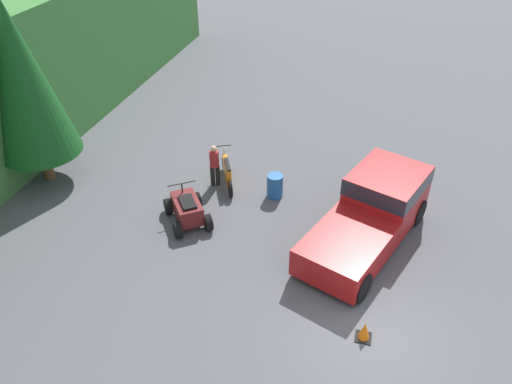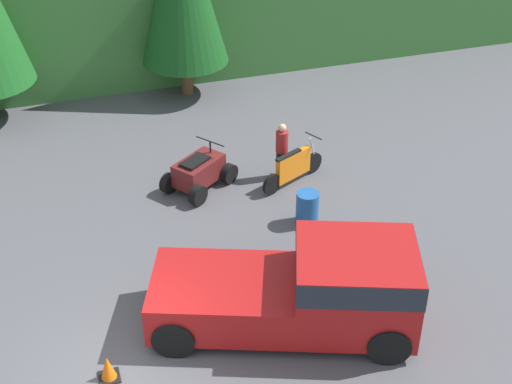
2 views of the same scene
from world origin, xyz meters
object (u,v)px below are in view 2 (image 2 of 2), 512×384
at_px(quad_atv, 199,172).
at_px(dirt_bike, 293,167).
at_px(pickup_truck_red, 310,287).
at_px(steel_barrel, 307,208).
at_px(rider_person, 282,149).
at_px(traffic_cone, 108,368).

bearing_deg(quad_atv, dirt_bike, -49.28).
distance_m(pickup_truck_red, steel_barrel, 3.81).
relative_size(rider_person, traffic_cone, 3.02).
relative_size(pickup_truck_red, dirt_bike, 2.78).
bearing_deg(pickup_truck_red, rider_person, 96.30).
xyz_separation_m(quad_atv, traffic_cone, (-3.37, -6.19, -0.22)).
bearing_deg(traffic_cone, quad_atv, 61.44).
xyz_separation_m(dirt_bike, traffic_cone, (-5.90, -5.61, -0.24)).
bearing_deg(quad_atv, rider_person, -40.70).
bearing_deg(dirt_bike, quad_atv, 141.22).
xyz_separation_m(quad_atv, steel_barrel, (2.20, -2.48, -0.03)).
xyz_separation_m(dirt_bike, quad_atv, (-2.53, 0.58, -0.02)).
bearing_deg(dirt_bike, traffic_cone, -162.37).
xyz_separation_m(pickup_truck_red, rider_person, (1.48, 5.82, -0.13)).
xyz_separation_m(pickup_truck_red, dirt_bike, (1.68, 5.42, -0.54)).
distance_m(dirt_bike, rider_person, 0.61).
height_order(rider_person, traffic_cone, rider_person).
bearing_deg(steel_barrel, pickup_truck_red, -110.96).
bearing_deg(traffic_cone, pickup_truck_red, 2.62).
bearing_deg(quad_atv, traffic_cone, -155.01).
bearing_deg(traffic_cone, steel_barrel, 33.64).
xyz_separation_m(dirt_bike, steel_barrel, (-0.33, -1.91, -0.06)).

